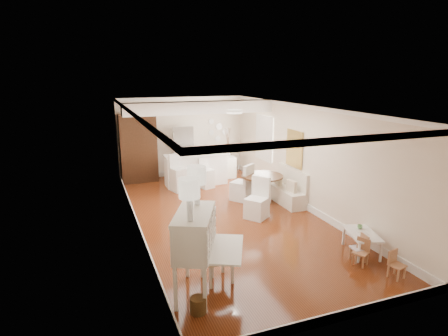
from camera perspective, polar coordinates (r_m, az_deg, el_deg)
room at (r=9.47m, az=-0.08°, el=4.42°), size 9.00×9.04×2.82m
secretary_bureau at (r=6.30m, az=-4.48°, el=-12.86°), size 1.51×1.52×1.45m
gustavian_armchair at (r=6.77m, az=-1.09°, el=-13.36°), size 0.56×0.56×0.92m
wicker_basket at (r=6.14m, az=-3.96°, el=-20.12°), size 0.28×0.28×0.26m
kids_table at (r=8.31m, az=20.21°, el=-10.65°), size 0.77×1.00×0.44m
kids_chair_a at (r=7.79m, az=20.09°, el=-11.97°), size 0.35×0.35×0.53m
kids_chair_b at (r=7.93m, az=19.83°, el=-11.39°), size 0.30×0.30×0.55m
kids_chair_c at (r=7.59m, az=24.89°, el=-13.23°), size 0.29×0.29×0.52m
banquette at (r=10.78m, az=9.37°, el=-2.71°), size 0.52×1.60×0.98m
dining_table at (r=10.72m, az=5.81°, el=-3.18°), size 1.50×1.50×0.80m
slip_chair_near at (r=9.53m, az=5.03°, el=-4.62°), size 0.71×0.71×1.05m
slip_chair_far at (r=10.85m, az=2.72°, el=-2.14°), size 0.73×0.73×1.08m
breakfast_counter at (r=12.38m, az=-4.28°, el=-0.23°), size 2.05×0.65×1.03m
bar_stool_left at (r=11.74m, az=-6.83°, el=-0.75°), size 0.57×0.57×1.16m
bar_stool_right at (r=12.01m, az=-2.66°, el=-0.81°), size 0.47×0.47×0.96m
pantry_cabinet at (r=12.94m, az=-12.94°, el=2.96°), size 1.20×0.60×2.30m
fridge at (r=13.33m, az=-4.75°, el=2.50°), size 0.75×0.65×1.80m
sideboard at (r=13.42m, az=0.59°, el=0.32°), size 0.36×0.78×0.75m
pencil_cup at (r=8.39m, az=20.00°, el=-8.42°), size 0.12×0.12×0.08m
branch_vase at (r=13.33m, az=0.52°, el=2.35°), size 0.27×0.27×0.22m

